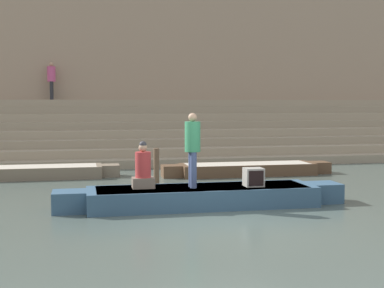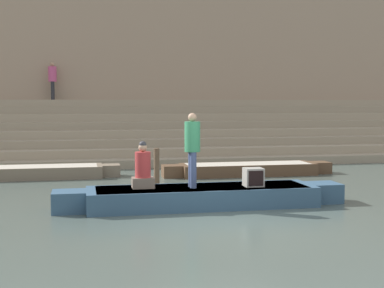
{
  "view_description": "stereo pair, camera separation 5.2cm",
  "coord_description": "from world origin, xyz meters",
  "px_view_note": "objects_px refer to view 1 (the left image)",
  "views": [
    {
      "loc": [
        -2.77,
        -10.25,
        2.41
      ],
      "look_at": [
        -0.06,
        2.86,
        1.36
      ],
      "focal_mm": 50.0,
      "sensor_mm": 36.0,
      "label": 1
    },
    {
      "loc": [
        -2.71,
        -10.26,
        2.41
      ],
      "look_at": [
        -0.06,
        2.86,
        1.36
      ],
      "focal_mm": 50.0,
      "sensor_mm": 36.0,
      "label": 2
    }
  ],
  "objects_px": {
    "person_rowing": "(143,169)",
    "mooring_post": "(156,167)",
    "moored_boat_distant": "(36,172)",
    "person_on_steps": "(51,78)",
    "person_standing": "(193,145)",
    "tv_set": "(254,177)",
    "rowboat_main": "(202,196)",
    "moored_boat_shore": "(247,169)"
  },
  "relations": [
    {
      "from": "mooring_post",
      "to": "person_rowing",
      "type": "bearing_deg",
      "value": -103.06
    },
    {
      "from": "rowboat_main",
      "to": "person_standing",
      "type": "relative_size",
      "value": 3.96
    },
    {
      "from": "rowboat_main",
      "to": "mooring_post",
      "type": "height_order",
      "value": "mooring_post"
    },
    {
      "from": "person_standing",
      "to": "person_on_steps",
      "type": "distance_m",
      "value": 13.98
    },
    {
      "from": "person_standing",
      "to": "moored_boat_shore",
      "type": "relative_size",
      "value": 0.3
    },
    {
      "from": "rowboat_main",
      "to": "tv_set",
      "type": "bearing_deg",
      "value": -5.99
    },
    {
      "from": "rowboat_main",
      "to": "moored_boat_distant",
      "type": "xyz_separation_m",
      "value": [
        -4.15,
        5.57,
        -0.04
      ]
    },
    {
      "from": "person_rowing",
      "to": "moored_boat_distant",
      "type": "bearing_deg",
      "value": 104.91
    },
    {
      "from": "tv_set",
      "to": "person_on_steps",
      "type": "relative_size",
      "value": 0.25
    },
    {
      "from": "moored_boat_distant",
      "to": "person_on_steps",
      "type": "height_order",
      "value": "person_on_steps"
    },
    {
      "from": "person_standing",
      "to": "moored_boat_shore",
      "type": "xyz_separation_m",
      "value": [
        2.9,
        5.0,
        -1.23
      ]
    },
    {
      "from": "tv_set",
      "to": "mooring_post",
      "type": "xyz_separation_m",
      "value": [
        -1.79,
        3.49,
        -0.13
      ]
    },
    {
      "from": "person_standing",
      "to": "moored_boat_distant",
      "type": "xyz_separation_m",
      "value": [
        -3.91,
        5.6,
        -1.23
      ]
    },
    {
      "from": "rowboat_main",
      "to": "person_standing",
      "type": "height_order",
      "value": "person_standing"
    },
    {
      "from": "rowboat_main",
      "to": "mooring_post",
      "type": "xyz_separation_m",
      "value": [
        -0.61,
        3.33,
        0.3
      ]
    },
    {
      "from": "person_rowing",
      "to": "mooring_post",
      "type": "bearing_deg",
      "value": 64.71
    },
    {
      "from": "person_standing",
      "to": "moored_boat_distant",
      "type": "height_order",
      "value": "person_standing"
    },
    {
      "from": "person_standing",
      "to": "moored_boat_distant",
      "type": "relative_size",
      "value": 0.33
    },
    {
      "from": "person_standing",
      "to": "tv_set",
      "type": "xyz_separation_m",
      "value": [
        1.42,
        -0.13,
        -0.77
      ]
    },
    {
      "from": "rowboat_main",
      "to": "tv_set",
      "type": "relative_size",
      "value": 15.72
    },
    {
      "from": "tv_set",
      "to": "mooring_post",
      "type": "bearing_deg",
      "value": 120.81
    },
    {
      "from": "person_standing",
      "to": "moored_boat_distant",
      "type": "bearing_deg",
      "value": 110.05
    },
    {
      "from": "tv_set",
      "to": "mooring_post",
      "type": "relative_size",
      "value": 0.4
    },
    {
      "from": "person_rowing",
      "to": "person_on_steps",
      "type": "xyz_separation_m",
      "value": [
        -2.67,
        13.15,
        2.62
      ]
    },
    {
      "from": "person_rowing",
      "to": "person_on_steps",
      "type": "relative_size",
      "value": 0.63
    },
    {
      "from": "person_standing",
      "to": "moored_boat_distant",
      "type": "distance_m",
      "value": 6.94
    },
    {
      "from": "person_standing",
      "to": "person_rowing",
      "type": "bearing_deg",
      "value": 157.41
    },
    {
      "from": "moored_boat_distant",
      "to": "mooring_post",
      "type": "xyz_separation_m",
      "value": [
        3.54,
        -2.24,
        0.33
      ]
    },
    {
      "from": "moored_boat_shore",
      "to": "person_on_steps",
      "type": "distance_m",
      "value": 11.15
    },
    {
      "from": "person_rowing",
      "to": "mooring_post",
      "type": "relative_size",
      "value": 0.99
    },
    {
      "from": "person_rowing",
      "to": "person_on_steps",
      "type": "distance_m",
      "value": 13.67
    },
    {
      "from": "tv_set",
      "to": "mooring_post",
      "type": "distance_m",
      "value": 3.93
    },
    {
      "from": "moored_boat_distant",
      "to": "person_rowing",
      "type": "bearing_deg",
      "value": -62.61
    },
    {
      "from": "mooring_post",
      "to": "tv_set",
      "type": "bearing_deg",
      "value": -62.79
    },
    {
      "from": "moored_boat_shore",
      "to": "person_standing",
      "type": "bearing_deg",
      "value": -115.69
    },
    {
      "from": "person_standing",
      "to": "mooring_post",
      "type": "relative_size",
      "value": 1.57
    },
    {
      "from": "moored_boat_shore",
      "to": "mooring_post",
      "type": "distance_m",
      "value": 3.67
    },
    {
      "from": "person_standing",
      "to": "moored_boat_shore",
      "type": "bearing_deg",
      "value": 45.03
    },
    {
      "from": "mooring_post",
      "to": "person_standing",
      "type": "bearing_deg",
      "value": -83.68
    },
    {
      "from": "person_rowing",
      "to": "moored_boat_distant",
      "type": "distance_m",
      "value": 6.16
    },
    {
      "from": "person_rowing",
      "to": "person_on_steps",
      "type": "height_order",
      "value": "person_on_steps"
    },
    {
      "from": "moored_boat_distant",
      "to": "person_on_steps",
      "type": "xyz_separation_m",
      "value": [
        0.13,
        7.7,
        3.3
      ]
    }
  ]
}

